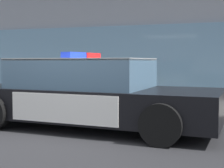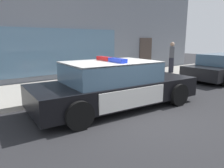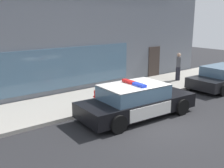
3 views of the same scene
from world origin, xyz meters
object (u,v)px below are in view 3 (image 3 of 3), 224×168
object	(u,v)px
fire_hydrant	(96,97)
car_down_street	(223,77)
police_cruiser	(136,101)
pedestrian_on_sidewalk	(178,67)

from	to	relation	value
fire_hydrant	car_down_street	distance (m)	7.97
police_cruiser	car_down_street	world-z (taller)	police_cruiser
pedestrian_on_sidewalk	car_down_street	bearing A→B (deg)	-15.70
police_cruiser	fire_hydrant	size ratio (longest dim) A/B	7.04
police_cruiser	fire_hydrant	distance (m)	1.99
fire_hydrant	police_cruiser	bearing A→B (deg)	-69.46
fire_hydrant	pedestrian_on_sidewalk	world-z (taller)	pedestrian_on_sidewalk
police_cruiser	car_down_street	size ratio (longest dim) A/B	1.11
fire_hydrant	pedestrian_on_sidewalk	bearing A→B (deg)	7.55
car_down_street	pedestrian_on_sidewalk	xyz separation A→B (m)	(-0.98, 2.48, 0.38)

